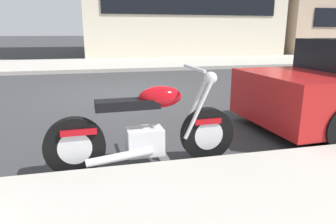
% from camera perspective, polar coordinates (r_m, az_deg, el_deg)
% --- Properties ---
extents(ground_plane, '(260.00, 260.00, 0.00)m').
position_cam_1_polar(ground_plane, '(7.54, -7.55, 3.33)').
color(ground_plane, '#333335').
extents(sidewalk_far_curb, '(120.00, 5.00, 0.14)m').
position_cam_1_polar(sidewalk_far_curb, '(19.11, 28.76, 8.75)').
color(sidewalk_far_curb, '#ADA89E').
rests_on(sidewalk_far_curb, ground).
extents(parking_stall_stripe, '(0.12, 2.20, 0.01)m').
position_cam_1_polar(parking_stall_stripe, '(4.00, -1.75, -6.89)').
color(parking_stall_stripe, silver).
rests_on(parking_stall_stripe, ground).
extents(parked_motorcycle, '(2.13, 0.62, 1.11)m').
position_cam_1_polar(parked_motorcycle, '(3.36, -4.02, -3.47)').
color(parked_motorcycle, black).
rests_on(parked_motorcycle, ground).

